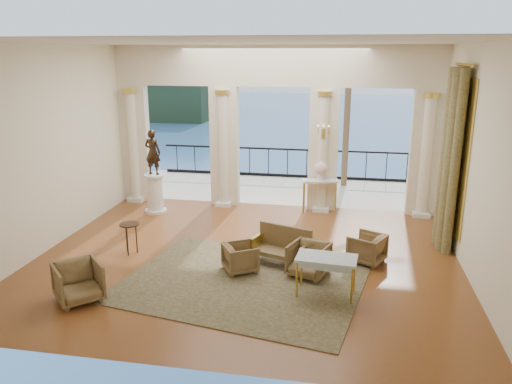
% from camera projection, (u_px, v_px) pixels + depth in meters
% --- Properties ---
extents(floor, '(9.00, 9.00, 0.00)m').
position_uv_depth(floor, '(247.00, 258.00, 10.81)').
color(floor, '#502F11').
rests_on(floor, ground).
extents(room_walls, '(9.00, 9.00, 9.00)m').
position_uv_depth(room_walls, '(233.00, 135.00, 8.97)').
color(room_walls, white).
rests_on(room_walls, ground).
extents(arcade, '(9.00, 0.56, 4.50)m').
position_uv_depth(arcade, '(273.00, 117.00, 13.73)').
color(arcade, beige).
rests_on(arcade, ground).
extents(terrace, '(10.00, 3.60, 0.10)m').
position_uv_depth(terrace, '(281.00, 190.00, 16.32)').
color(terrace, beige).
rests_on(terrace, ground).
extents(balustrade, '(9.00, 0.06, 1.03)m').
position_uv_depth(balustrade, '(287.00, 166.00, 17.71)').
color(balustrade, black).
rests_on(balustrade, terrace).
extents(palm_tree, '(2.00, 2.00, 4.50)m').
position_uv_depth(palm_tree, '(350.00, 59.00, 15.61)').
color(palm_tree, '#4C3823').
rests_on(palm_tree, terrace).
extents(headland, '(22.00, 18.00, 6.00)m').
position_uv_depth(headland, '(153.00, 97.00, 83.07)').
color(headland, black).
rests_on(headland, sea).
extents(sea, '(160.00, 160.00, 0.00)m').
position_uv_depth(sea, '(332.00, 129.00, 69.26)').
color(sea, '#2D638F').
rests_on(sea, ground).
extents(curtain, '(0.33, 1.40, 4.09)m').
position_uv_depth(curtain, '(450.00, 160.00, 10.95)').
color(curtain, '#4E4527').
rests_on(curtain, ground).
extents(window_frame, '(0.04, 1.60, 3.40)m').
position_uv_depth(window_frame, '(460.00, 157.00, 10.89)').
color(window_frame, gold).
rests_on(window_frame, room_walls).
extents(wall_sconce, '(0.30, 0.11, 0.33)m').
position_uv_depth(wall_sconce, '(323.00, 133.00, 13.29)').
color(wall_sconce, gold).
rests_on(wall_sconce, arcade).
extents(rug, '(5.02, 4.23, 0.02)m').
position_uv_depth(rug, '(243.00, 282.00, 9.67)').
color(rug, '#2E351B').
rests_on(rug, ground).
extents(armchair_a, '(1.04, 1.04, 0.78)m').
position_uv_depth(armchair_a, '(78.00, 280.00, 8.88)').
color(armchair_a, '#3F331A').
rests_on(armchair_a, ground).
extents(armchair_b, '(0.90, 0.87, 0.74)m').
position_uv_depth(armchair_b, '(309.00, 258.00, 9.89)').
color(armchair_b, '#3F331A').
rests_on(armchair_b, ground).
extents(armchair_c, '(0.86, 0.88, 0.69)m').
position_uv_depth(armchair_c, '(367.00, 247.00, 10.52)').
color(armchair_c, '#3F331A').
rests_on(armchair_c, ground).
extents(armchair_d, '(0.82, 0.83, 0.64)m').
position_uv_depth(armchair_d, '(240.00, 256.00, 10.10)').
color(armchair_d, '#3F331A').
rests_on(armchair_d, ground).
extents(settee, '(1.31, 0.89, 0.80)m').
position_uv_depth(settee, '(282.00, 246.00, 10.45)').
color(settee, '#3F331A').
rests_on(settee, ground).
extents(game_table, '(1.13, 0.68, 0.74)m').
position_uv_depth(game_table, '(327.00, 261.00, 9.02)').
color(game_table, '#8DA7B2').
rests_on(game_table, ground).
extents(pedestal, '(0.59, 0.59, 1.09)m').
position_uv_depth(pedestal, '(155.00, 194.00, 13.77)').
color(pedestal, silver).
rests_on(pedestal, ground).
extents(statue, '(0.48, 0.35, 1.22)m').
position_uv_depth(statue, '(153.00, 152.00, 13.45)').
color(statue, black).
rests_on(statue, pedestal).
extents(console_table, '(1.05, 0.60, 0.94)m').
position_uv_depth(console_table, '(320.00, 185.00, 13.68)').
color(console_table, silver).
rests_on(console_table, ground).
extents(urn, '(0.38, 0.38, 0.50)m').
position_uv_depth(urn, '(321.00, 170.00, 13.55)').
color(urn, white).
rests_on(urn, console_table).
extents(side_table, '(0.43, 0.43, 0.69)m').
position_uv_depth(side_table, '(129.00, 228.00, 10.92)').
color(side_table, black).
rests_on(side_table, ground).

